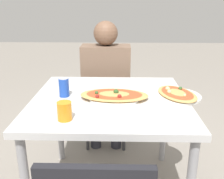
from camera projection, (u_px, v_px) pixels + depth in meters
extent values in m
cube|color=silver|center=(110.00, 101.00, 1.71)|extent=(1.00, 0.96, 0.04)
cylinder|color=#99999E|center=(60.00, 122.00, 2.25)|extent=(0.05, 0.05, 0.71)
cylinder|color=#99999E|center=(164.00, 124.00, 2.23)|extent=(0.05, 0.05, 0.71)
cube|color=black|center=(106.00, 101.00, 2.51)|extent=(0.40, 0.40, 0.04)
cube|color=black|center=(107.00, 72.00, 2.61)|extent=(0.38, 0.03, 0.42)
cylinder|color=#38383D|center=(124.00, 130.00, 2.42)|extent=(0.03, 0.03, 0.42)
cylinder|color=#38383D|center=(87.00, 130.00, 2.43)|extent=(0.03, 0.03, 0.42)
cylinder|color=#38383D|center=(123.00, 115.00, 2.74)|extent=(0.03, 0.03, 0.42)
cylinder|color=#38383D|center=(91.00, 115.00, 2.75)|extent=(0.03, 0.03, 0.42)
cylinder|color=#2D2D38|center=(116.00, 126.00, 2.47)|extent=(0.10, 0.10, 0.46)
cylinder|color=#2D2D38|center=(96.00, 125.00, 2.47)|extent=(0.10, 0.10, 0.46)
cube|color=brown|center=(106.00, 74.00, 2.39)|extent=(0.44, 0.22, 0.51)
sphere|color=brown|center=(106.00, 33.00, 2.27)|extent=(0.21, 0.21, 0.21)
cylinder|color=white|center=(114.00, 97.00, 1.70)|extent=(0.33, 0.33, 0.01)
ellipsoid|color=tan|center=(114.00, 95.00, 1.69)|extent=(0.45, 0.28, 0.02)
ellipsoid|color=#C14C28|center=(114.00, 94.00, 1.69)|extent=(0.37, 0.23, 0.01)
sphere|color=maroon|center=(119.00, 96.00, 1.63)|extent=(0.03, 0.03, 0.03)
sphere|color=maroon|center=(97.00, 96.00, 1.63)|extent=(0.02, 0.02, 0.02)
sphere|color=#335928|center=(116.00, 92.00, 1.70)|extent=(0.03, 0.03, 0.03)
sphere|color=#335928|center=(97.00, 93.00, 1.69)|extent=(0.02, 0.02, 0.02)
cylinder|color=#1E47B2|center=(64.00, 87.00, 1.72)|extent=(0.07, 0.07, 0.12)
cylinder|color=silver|center=(63.00, 78.00, 1.70)|extent=(0.06, 0.06, 0.00)
cylinder|color=orange|center=(65.00, 111.00, 1.39)|extent=(0.08, 0.08, 0.10)
cylinder|color=white|center=(177.00, 96.00, 1.72)|extent=(0.31, 0.31, 0.01)
ellipsoid|color=tan|center=(177.00, 94.00, 1.72)|extent=(0.31, 0.39, 0.02)
ellipsoid|color=#C14C28|center=(177.00, 93.00, 1.72)|extent=(0.25, 0.32, 0.01)
sphere|color=beige|center=(168.00, 89.00, 1.76)|extent=(0.03, 0.03, 0.03)
sphere|color=beige|center=(185.00, 95.00, 1.65)|extent=(0.02, 0.02, 0.02)
sphere|color=beige|center=(169.00, 92.00, 1.71)|extent=(0.03, 0.03, 0.03)
sphere|color=#335928|center=(180.00, 88.00, 1.77)|extent=(0.03, 0.03, 0.03)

